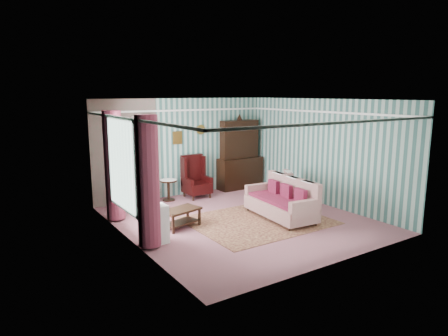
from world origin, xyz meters
TOP-DOWN VIEW (x-y plane):
  - floor at (0.00, 0.00)m, footprint 6.00×6.00m
  - room_shell at (-0.62, 0.18)m, footprint 5.53×6.02m
  - bookcase at (-1.35, 2.84)m, footprint 0.80×0.28m
  - dresser_hutch at (1.90, 2.72)m, footprint 1.50×0.56m
  - wingback_left at (-1.60, 2.45)m, footprint 0.76×0.80m
  - wingback_right at (0.15, 2.45)m, footprint 0.76×0.80m
  - seated_woman at (-1.60, 2.45)m, footprint 0.44×0.40m
  - round_side_table at (-0.70, 2.60)m, footprint 0.50×0.50m
  - nest_table at (2.47, 0.90)m, footprint 0.45×0.38m
  - plant_stand at (-2.40, -0.30)m, footprint 0.55×0.35m
  - rug at (0.30, -0.30)m, footprint 3.20×2.60m
  - sofa at (0.90, -0.41)m, footprint 1.25×2.11m
  - floral_armchair at (1.64, 0.55)m, footprint 0.99×1.02m
  - coffee_table at (-1.48, 0.30)m, footprint 1.01×0.72m
  - potted_plant_a at (-2.46, -0.43)m, footprint 0.39×0.35m
  - potted_plant_b at (-2.34, -0.20)m, footprint 0.29×0.24m
  - potted_plant_c at (-2.49, -0.21)m, footprint 0.23×0.23m

SIDE VIEW (x-z plane):
  - floor at x=0.00m, z-range 0.00..0.00m
  - rug at x=0.30m, z-range 0.00..0.01m
  - coffee_table at x=-1.48m, z-range 0.00..0.44m
  - nest_table at x=2.47m, z-range 0.00..0.54m
  - round_side_table at x=-0.70m, z-range 0.00..0.60m
  - plant_stand at x=-2.40m, z-range 0.00..0.80m
  - sofa at x=0.90m, z-range 0.00..1.04m
  - floral_armchair at x=1.64m, z-range 0.00..1.05m
  - seated_woman at x=-1.60m, z-range 0.00..1.18m
  - wingback_left at x=-1.60m, z-range 0.00..1.25m
  - wingback_right at x=0.15m, z-range 0.00..1.25m
  - potted_plant_a at x=-2.46m, z-range 0.80..1.19m
  - potted_plant_c at x=-2.49m, z-range 0.80..1.20m
  - potted_plant_b at x=-2.34m, z-range 0.80..1.27m
  - bookcase at x=-1.35m, z-range 0.00..2.24m
  - dresser_hutch at x=1.90m, z-range 0.00..2.36m
  - room_shell at x=-0.62m, z-range 0.55..3.46m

